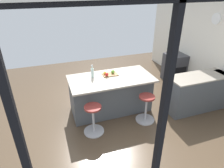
{
  "coord_description": "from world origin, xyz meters",
  "views": [
    {
      "loc": [
        1.35,
        3.96,
        2.9
      ],
      "look_at": [
        -0.0,
        0.1,
        0.78
      ],
      "focal_mm": 31.46,
      "sensor_mm": 36.0,
      "label": 1
    }
  ],
  "objects_px": {
    "apple_green": "(113,72)",
    "apple_red": "(107,74)",
    "kitchen_island": "(111,94)",
    "water_bottle": "(92,73)",
    "cutting_board": "(110,74)",
    "apple_yellow": "(105,73)",
    "stool_middle": "(93,120)",
    "oven_range": "(174,67)",
    "stool_by_window": "(146,109)"
  },
  "relations": [
    {
      "from": "cutting_board",
      "to": "apple_red",
      "type": "distance_m",
      "value": 0.14
    },
    {
      "from": "kitchen_island",
      "to": "apple_red",
      "type": "height_order",
      "value": "apple_red"
    },
    {
      "from": "water_bottle",
      "to": "cutting_board",
      "type": "bearing_deg",
      "value": 179.78
    },
    {
      "from": "oven_range",
      "to": "apple_red",
      "type": "distance_m",
      "value": 2.82
    },
    {
      "from": "stool_middle",
      "to": "apple_green",
      "type": "relative_size",
      "value": 7.47
    },
    {
      "from": "kitchen_island",
      "to": "apple_green",
      "type": "xyz_separation_m",
      "value": [
        -0.1,
        -0.13,
        0.52
      ]
    },
    {
      "from": "stool_middle",
      "to": "apple_yellow",
      "type": "distance_m",
      "value": 1.19
    },
    {
      "from": "stool_middle",
      "to": "oven_range",
      "type": "bearing_deg",
      "value": -152.33
    },
    {
      "from": "oven_range",
      "to": "kitchen_island",
      "type": "distance_m",
      "value": 2.71
    },
    {
      "from": "apple_red",
      "to": "water_bottle",
      "type": "height_order",
      "value": "water_bottle"
    },
    {
      "from": "apple_red",
      "to": "water_bottle",
      "type": "xyz_separation_m",
      "value": [
        0.32,
        -0.08,
        0.06
      ]
    },
    {
      "from": "stool_by_window",
      "to": "apple_red",
      "type": "xyz_separation_m",
      "value": [
        0.7,
        -0.73,
        0.67
      ]
    },
    {
      "from": "apple_yellow",
      "to": "apple_red",
      "type": "xyz_separation_m",
      "value": [
        -0.02,
        0.1,
        0.01
      ]
    },
    {
      "from": "stool_by_window",
      "to": "apple_red",
      "type": "relative_size",
      "value": 7.85
    },
    {
      "from": "apple_red",
      "to": "stool_by_window",
      "type": "bearing_deg",
      "value": 133.98
    },
    {
      "from": "stool_by_window",
      "to": "water_bottle",
      "type": "relative_size",
      "value": 2.11
    },
    {
      "from": "kitchen_island",
      "to": "stool_middle",
      "type": "bearing_deg",
      "value": 47.7
    },
    {
      "from": "apple_red",
      "to": "kitchen_island",
      "type": "bearing_deg",
      "value": 151.0
    },
    {
      "from": "kitchen_island",
      "to": "apple_green",
      "type": "bearing_deg",
      "value": -127.48
    },
    {
      "from": "apple_red",
      "to": "stool_middle",
      "type": "bearing_deg",
      "value": 53.4
    },
    {
      "from": "kitchen_island",
      "to": "apple_yellow",
      "type": "relative_size",
      "value": 27.38
    },
    {
      "from": "stool_middle",
      "to": "kitchen_island",
      "type": "bearing_deg",
      "value": -132.3
    },
    {
      "from": "oven_range",
      "to": "apple_yellow",
      "type": "xyz_separation_m",
      "value": [
        2.63,
        0.82,
        0.54
      ]
    },
    {
      "from": "stool_by_window",
      "to": "water_bottle",
      "type": "bearing_deg",
      "value": -38.2
    },
    {
      "from": "cutting_board",
      "to": "kitchen_island",
      "type": "bearing_deg",
      "value": 77.74
    },
    {
      "from": "cutting_board",
      "to": "stool_by_window",
      "type": "bearing_deg",
      "value": 126.45
    },
    {
      "from": "water_bottle",
      "to": "apple_yellow",
      "type": "bearing_deg",
      "value": -175.51
    },
    {
      "from": "apple_red",
      "to": "apple_yellow",
      "type": "bearing_deg",
      "value": -80.48
    },
    {
      "from": "kitchen_island",
      "to": "stool_middle",
      "type": "xyz_separation_m",
      "value": [
        0.62,
        0.68,
        -0.16
      ]
    },
    {
      "from": "oven_range",
      "to": "apple_red",
      "type": "relative_size",
      "value": 10.46
    },
    {
      "from": "stool_by_window",
      "to": "cutting_board",
      "type": "distance_m",
      "value": 1.18
    },
    {
      "from": "kitchen_island",
      "to": "apple_green",
      "type": "distance_m",
      "value": 0.55
    },
    {
      "from": "apple_red",
      "to": "cutting_board",
      "type": "bearing_deg",
      "value": -144.16
    },
    {
      "from": "kitchen_island",
      "to": "stool_by_window",
      "type": "relative_size",
      "value": 2.99
    },
    {
      "from": "apple_green",
      "to": "kitchen_island",
      "type": "bearing_deg",
      "value": 52.52
    },
    {
      "from": "stool_middle",
      "to": "apple_yellow",
      "type": "bearing_deg",
      "value": -122.19
    },
    {
      "from": "stool_by_window",
      "to": "water_bottle",
      "type": "xyz_separation_m",
      "value": [
        1.02,
        -0.81,
        0.73
      ]
    },
    {
      "from": "stool_by_window",
      "to": "stool_middle",
      "type": "relative_size",
      "value": 1.0
    },
    {
      "from": "kitchen_island",
      "to": "oven_range",
      "type": "bearing_deg",
      "value": -159.03
    },
    {
      "from": "oven_range",
      "to": "apple_green",
      "type": "distance_m",
      "value": 2.62
    },
    {
      "from": "stool_by_window",
      "to": "apple_yellow",
      "type": "relative_size",
      "value": 9.14
    },
    {
      "from": "kitchen_island",
      "to": "water_bottle",
      "type": "relative_size",
      "value": 6.31
    },
    {
      "from": "cutting_board",
      "to": "apple_yellow",
      "type": "distance_m",
      "value": 0.14
    },
    {
      "from": "apple_green",
      "to": "apple_red",
      "type": "relative_size",
      "value": 1.05
    },
    {
      "from": "stool_by_window",
      "to": "apple_yellow",
      "type": "xyz_separation_m",
      "value": [
        0.72,
        -0.83,
        0.67
      ]
    },
    {
      "from": "oven_range",
      "to": "stool_middle",
      "type": "relative_size",
      "value": 1.33
    },
    {
      "from": "oven_range",
      "to": "cutting_board",
      "type": "relative_size",
      "value": 2.44
    },
    {
      "from": "water_bottle",
      "to": "apple_red",
      "type": "bearing_deg",
      "value": 166.22
    },
    {
      "from": "oven_range",
      "to": "apple_green",
      "type": "xyz_separation_m",
      "value": [
        2.43,
        0.84,
        0.55
      ]
    },
    {
      "from": "stool_middle",
      "to": "cutting_board",
      "type": "height_order",
      "value": "cutting_board"
    }
  ]
}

